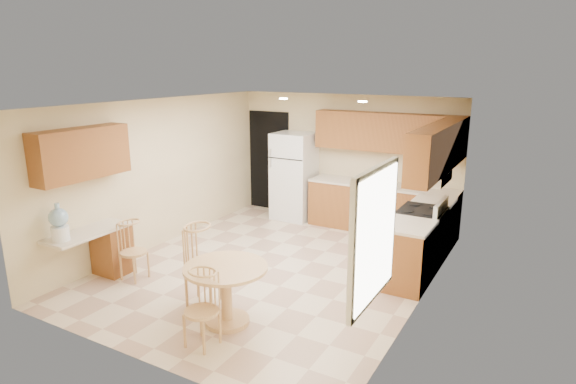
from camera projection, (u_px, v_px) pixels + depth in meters
The scene contains 30 objects.
floor at pixel (273, 268), 7.41m from camera, with size 5.50×5.50×0.00m, color beige.
ceiling at pixel (272, 103), 6.78m from camera, with size 4.50×5.50×0.02m, color white.
wall_back at pixel (345, 159), 9.41m from camera, with size 4.50×0.02×2.50m, color beige.
wall_front at pixel (129, 249), 4.78m from camera, with size 4.50×0.02×2.50m, color beige.
wall_left at pixel (159, 173), 8.17m from camera, with size 0.02×5.50×2.50m, color beige.
wall_right at pixel (426, 211), 6.02m from camera, with size 0.02×5.50×2.50m, color beige.
doorway at pixel (269, 161), 10.28m from camera, with size 0.90×0.02×2.10m, color black.
base_cab_back at pixel (381, 209), 8.95m from camera, with size 2.75×0.60×0.87m, color #955625.
counter_back at pixel (382, 185), 8.83m from camera, with size 2.75×0.63×0.04m, color beige.
base_cab_right_a at pixel (432, 227), 7.93m from camera, with size 0.60×0.59×0.87m, color #955625.
counter_right_a at pixel (434, 201), 7.82m from camera, with size 0.63×0.59×0.04m, color beige.
base_cab_right_b at pixel (407, 257), 6.71m from camera, with size 0.60×0.80×0.87m, color #955625.
counter_right_b at pixel (409, 226), 6.59m from camera, with size 0.63×0.80×0.04m, color beige.
upper_cab_back at pixel (387, 132), 8.70m from camera, with size 2.75×0.33×0.70m, color #955625.
upper_cab_right at pixel (438, 149), 6.97m from camera, with size 0.33×2.42×0.70m, color #955625.
upper_cab_left at pixel (82, 153), 6.59m from camera, with size 0.33×1.40×0.70m, color #955625.
sink at pixel (381, 184), 8.84m from camera, with size 0.78×0.44×0.01m, color silver.
range_hood at pixel (430, 177), 7.09m from camera, with size 0.50×0.76×0.14m, color silver.
desk_pedestal at pixel (112, 250), 7.16m from camera, with size 0.48×0.42×0.72m, color #955625.
desk_top at pixel (88, 232), 6.74m from camera, with size 0.50×1.20×0.04m, color beige.
window at pixel (375, 236), 4.41m from camera, with size 0.06×1.12×1.30m.
can_light_a at pixel (284, 99), 8.03m from camera, with size 0.14×0.14×0.02m, color white.
can_light_b at pixel (363, 102), 7.36m from camera, with size 0.14×0.14×0.02m, color white.
refrigerator at pixel (294, 176), 9.66m from camera, with size 0.77×0.75×1.74m.
stove at pixel (420, 237), 7.37m from camera, with size 0.65×0.76×1.09m.
dining_table at pixel (226, 286), 5.70m from camera, with size 1.00×1.00×0.74m.
chair_table_a at pixel (198, 260), 6.04m from camera, with size 0.47×0.61×1.06m.
chair_table_b at pixel (196, 305), 5.15m from camera, with size 0.38×0.38×0.86m.
chair_desk at pixel (129, 247), 6.84m from camera, with size 0.38×0.49×0.86m.
water_crock at pixel (59, 224), 6.32m from camera, with size 0.25×0.25×0.51m.
Camera 1 is at (3.59, -5.87, 3.00)m, focal length 30.00 mm.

